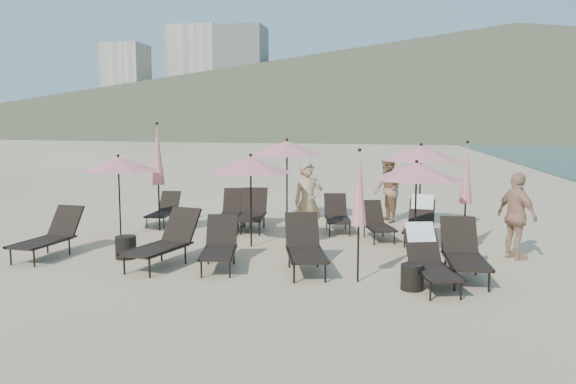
% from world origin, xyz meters
% --- Properties ---
extents(ground, '(800.00, 800.00, 0.00)m').
position_xyz_m(ground, '(0.00, 0.00, 0.00)').
color(ground, '#D6BA8C').
rests_on(ground, ground).
extents(volcanic_headland, '(690.00, 690.00, 55.00)m').
position_xyz_m(volcanic_headland, '(71.37, 302.62, 26.49)').
color(volcanic_headland, brown).
rests_on(volcanic_headland, ground).
extents(hotel_skyline, '(109.00, 82.00, 55.00)m').
position_xyz_m(hotel_skyline, '(-93.62, 271.21, 24.18)').
color(hotel_skyline, beige).
rests_on(hotel_skyline, ground).
extents(lounger_0, '(0.77, 1.74, 0.98)m').
position_xyz_m(lounger_0, '(-5.39, 0.53, 0.46)').
color(lounger_0, black).
rests_on(lounger_0, ground).
extents(lounger_1, '(1.06, 1.90, 1.03)m').
position_xyz_m(lounger_1, '(-2.79, 0.32, 0.48)').
color(lounger_1, black).
rests_on(lounger_1, ground).
extents(lounger_2, '(0.93, 1.69, 0.92)m').
position_xyz_m(lounger_2, '(-1.71, 0.37, 0.43)').
color(lounger_2, black).
rests_on(lounger_2, ground).
extents(lounger_3, '(1.08, 1.83, 0.99)m').
position_xyz_m(lounger_3, '(-0.08, 0.43, 0.46)').
color(lounger_3, black).
rests_on(lounger_3, ground).
extents(lounger_4, '(0.96, 1.67, 0.99)m').
position_xyz_m(lounger_4, '(2.13, -0.14, 0.47)').
color(lounger_4, black).
rests_on(lounger_4, ground).
extents(lounger_5, '(0.76, 1.76, 0.99)m').
position_xyz_m(lounger_5, '(2.75, 0.46, 0.46)').
color(lounger_5, black).
rests_on(lounger_5, ground).
extents(lounger_6, '(0.65, 1.51, 0.85)m').
position_xyz_m(lounger_6, '(-4.66, 4.62, 0.40)').
color(lounger_6, black).
rests_on(lounger_6, ground).
extents(lounger_7, '(0.97, 1.83, 1.00)m').
position_xyz_m(lounger_7, '(-2.60, 4.32, 0.47)').
color(lounger_7, black).
rests_on(lounger_7, ground).
extents(lounger_8, '(0.67, 1.56, 0.88)m').
position_xyz_m(lounger_8, '(-2.48, 4.37, 0.41)').
color(lounger_8, black).
rests_on(lounger_8, ground).
extents(lounger_9, '(0.89, 1.65, 0.90)m').
position_xyz_m(lounger_9, '(0.09, 4.53, 0.42)').
color(lounger_9, black).
rests_on(lounger_9, ground).
extents(lounger_10, '(0.98, 1.58, 0.85)m').
position_xyz_m(lounger_10, '(1.11, 3.71, 0.40)').
color(lounger_10, black).
rests_on(lounger_10, ground).
extents(lounger_11, '(0.80, 1.71, 1.03)m').
position_xyz_m(lounger_11, '(2.12, 3.63, 0.49)').
color(lounger_11, black).
rests_on(lounger_11, ground).
extents(lounger_12, '(0.90, 1.85, 1.02)m').
position_xyz_m(lounger_12, '(-2.09, 4.30, 0.48)').
color(lounger_12, black).
rests_on(lounger_12, ground).
extents(umbrella_open_0, '(1.86, 1.86, 2.01)m').
position_xyz_m(umbrella_open_0, '(-4.99, 2.78, 1.77)').
color(umbrella_open_0, black).
rests_on(umbrella_open_0, ground).
extents(umbrella_open_1, '(1.93, 1.93, 2.08)m').
position_xyz_m(umbrella_open_1, '(-1.59, 2.29, 1.84)').
color(umbrella_open_1, black).
rests_on(umbrella_open_1, ground).
extents(umbrella_open_2, '(1.86, 1.86, 2.00)m').
position_xyz_m(umbrella_open_2, '(1.95, 1.96, 1.77)').
color(umbrella_open_2, black).
rests_on(umbrella_open_2, ground).
extents(umbrella_open_3, '(2.18, 2.18, 2.34)m').
position_xyz_m(umbrella_open_3, '(-1.42, 5.56, 2.07)').
color(umbrella_open_3, black).
rests_on(umbrella_open_3, ground).
extents(umbrella_open_4, '(2.09, 2.09, 2.25)m').
position_xyz_m(umbrella_open_4, '(2.16, 5.11, 1.98)').
color(umbrella_open_4, black).
rests_on(umbrella_open_4, ground).
extents(umbrella_closed_0, '(0.27, 0.27, 2.31)m').
position_xyz_m(umbrella_closed_0, '(0.94, -0.12, 1.60)').
color(umbrella_closed_0, black).
rests_on(umbrella_closed_0, ground).
extents(umbrella_closed_1, '(0.28, 0.28, 2.37)m').
position_xyz_m(umbrella_closed_1, '(3.03, 2.89, 1.65)').
color(umbrella_closed_1, black).
rests_on(umbrella_closed_1, ground).
extents(umbrella_closed_2, '(0.32, 0.32, 2.78)m').
position_xyz_m(umbrella_closed_2, '(-4.40, 3.71, 1.93)').
color(umbrella_closed_2, black).
rests_on(umbrella_closed_2, ground).
extents(side_table_0, '(0.42, 0.42, 0.46)m').
position_xyz_m(side_table_0, '(-3.80, 0.71, 0.23)').
color(side_table_0, black).
rests_on(side_table_0, ground).
extents(side_table_1, '(0.37, 0.37, 0.42)m').
position_xyz_m(side_table_1, '(1.85, -0.43, 0.21)').
color(side_table_1, black).
rests_on(side_table_1, ground).
extents(beachgoer_a, '(0.80, 0.69, 1.86)m').
position_xyz_m(beachgoer_a, '(-0.42, 2.96, 0.93)').
color(beachgoer_a, tan).
rests_on(beachgoer_a, ground).
extents(beachgoer_b, '(1.01, 1.10, 1.83)m').
position_xyz_m(beachgoer_b, '(1.32, 6.15, 0.91)').
color(beachgoer_b, '#98724E').
rests_on(beachgoer_b, ground).
extents(beachgoer_c, '(0.90, 1.10, 1.76)m').
position_xyz_m(beachgoer_c, '(3.95, 2.18, 0.88)').
color(beachgoer_c, tan).
rests_on(beachgoer_c, ground).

